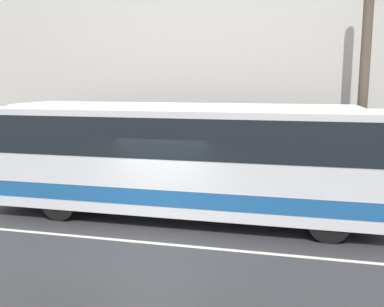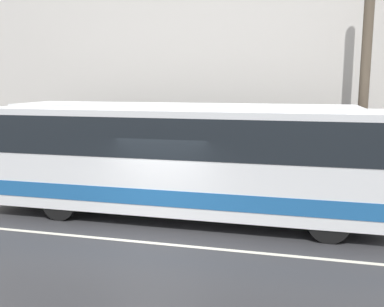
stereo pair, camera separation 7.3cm
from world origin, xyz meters
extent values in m
plane|color=#2D2D30|center=(0.00, 0.00, 0.00)|extent=(60.00, 60.00, 0.00)
cube|color=gray|center=(0.00, 5.11, 0.08)|extent=(60.00, 2.22, 0.16)
cube|color=silver|center=(0.00, 6.37, 6.49)|extent=(60.00, 0.30, 12.98)
cube|color=#2D2B28|center=(0.00, 6.20, 1.40)|extent=(60.00, 0.06, 2.80)
cube|color=beige|center=(0.00, 0.00, 0.00)|extent=(54.00, 0.14, 0.01)
cube|color=white|center=(0.19, 2.23, 1.79)|extent=(11.52, 2.53, 2.89)
cube|color=#1E5999|center=(0.19, 2.23, 0.90)|extent=(11.46, 2.55, 0.45)
cube|color=black|center=(0.19, 2.23, 2.51)|extent=(11.18, 2.55, 1.10)
cube|color=white|center=(0.19, 2.23, 3.30)|extent=(9.79, 2.15, 0.12)
cylinder|color=black|center=(4.35, 1.13, 0.53)|extent=(1.05, 0.28, 1.05)
cylinder|color=black|center=(4.35, 3.34, 0.53)|extent=(1.05, 0.28, 1.05)
cylinder|color=black|center=(-3.17, 1.13, 0.53)|extent=(1.05, 0.28, 1.05)
cylinder|color=black|center=(-3.17, 3.34, 0.53)|extent=(1.05, 0.28, 1.05)
cylinder|color=brown|center=(5.45, 4.64, 4.28)|extent=(0.31, 0.31, 8.23)
cylinder|color=#1E5933|center=(-2.53, 5.71, 0.85)|extent=(0.36, 0.36, 1.39)
sphere|color=tan|center=(-2.53, 5.71, 1.68)|extent=(0.25, 0.25, 0.25)
camera|label=1|loc=(3.41, -9.68, 3.99)|focal=40.00mm
camera|label=2|loc=(3.48, -9.67, 3.99)|focal=40.00mm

